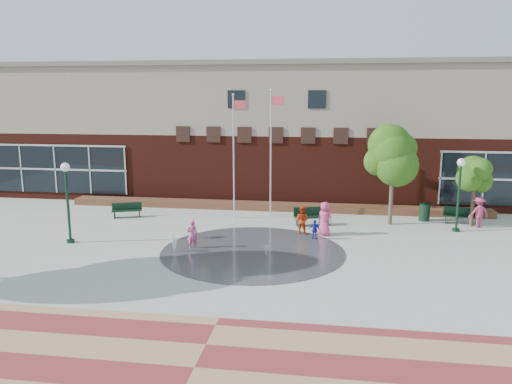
# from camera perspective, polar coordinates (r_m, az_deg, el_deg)

# --- Properties ---
(ground) EXTENTS (120.00, 120.00, 0.00)m
(ground) POSITION_cam_1_polar(r_m,az_deg,el_deg) (20.17, -1.70, -9.44)
(ground) COLOR #666056
(ground) RESTS_ON ground
(plaza_concrete) EXTENTS (46.00, 18.00, 0.01)m
(plaza_concrete) POSITION_cam_1_polar(r_m,az_deg,el_deg) (23.91, 0.00, -6.12)
(plaza_concrete) COLOR #A8A8A0
(plaza_concrete) RESTS_ON ground
(paver_band) EXTENTS (46.00, 6.00, 0.01)m
(paver_band) POSITION_cam_1_polar(r_m,az_deg,el_deg) (13.98, -7.05, -19.33)
(paver_band) COLOR maroon
(paver_band) RESTS_ON ground
(splash_pad) EXTENTS (8.40, 8.40, 0.01)m
(splash_pad) POSITION_cam_1_polar(r_m,az_deg,el_deg) (22.96, -0.37, -6.85)
(splash_pad) COLOR #383A3D
(splash_pad) RESTS_ON ground
(library_building) EXTENTS (44.40, 10.40, 9.20)m
(library_building) POSITION_cam_1_polar(r_m,az_deg,el_deg) (36.31, 3.16, 7.20)
(library_building) COLOR #4B170F
(library_building) RESTS_ON ground
(flower_bed) EXTENTS (26.00, 1.20, 0.40)m
(flower_bed) POSITION_cam_1_polar(r_m,az_deg,el_deg) (31.19, 2.06, -2.05)
(flower_bed) COLOR maroon
(flower_bed) RESTS_ON ground
(flagpole_left) EXTENTS (0.82, 0.27, 7.15)m
(flagpole_left) POSITION_cam_1_polar(r_m,az_deg,el_deg) (28.35, -2.50, 4.80)
(flagpole_left) COLOR silver
(flagpole_left) RESTS_ON ground
(flagpole_right) EXTENTS (0.86, 0.38, 7.41)m
(flagpole_right) POSITION_cam_1_polar(r_m,az_deg,el_deg) (29.07, 1.77, 5.27)
(flagpole_right) COLOR silver
(flagpole_right) RESTS_ON ground
(lamp_left) EXTENTS (0.41, 0.41, 3.92)m
(lamp_left) POSITION_cam_1_polar(r_m,az_deg,el_deg) (25.38, -20.78, -0.18)
(lamp_left) COLOR black
(lamp_left) RESTS_ON ground
(lamp_right) EXTENTS (0.41, 0.41, 3.87)m
(lamp_right) POSITION_cam_1_polar(r_m,az_deg,el_deg) (27.79, 22.21, 0.57)
(lamp_right) COLOR black
(lamp_right) RESTS_ON ground
(bench_left) EXTENTS (1.76, 1.02, 0.86)m
(bench_left) POSITION_cam_1_polar(r_m,az_deg,el_deg) (30.14, -14.52, -2.33)
(bench_left) COLOR black
(bench_left) RESTS_ON ground
(bench_mid) EXTENTS (2.07, 1.13, 1.00)m
(bench_mid) POSITION_cam_1_polar(r_m,az_deg,el_deg) (27.55, 6.44, -3.18)
(bench_mid) COLOR black
(bench_mid) RESTS_ON ground
(bench_right) EXTENTS (1.93, 0.90, 0.94)m
(bench_right) POSITION_cam_1_polar(r_m,az_deg,el_deg) (29.87, 22.37, -2.88)
(bench_right) COLOR black
(bench_right) RESTS_ON ground
(trash_can) EXTENTS (0.64, 0.64, 1.04)m
(trash_can) POSITION_cam_1_polar(r_m,az_deg,el_deg) (29.91, 18.70, -2.16)
(trash_can) COLOR black
(trash_can) RESTS_ON ground
(tree_mid) EXTENTS (3.11, 3.11, 5.24)m
(tree_mid) POSITION_cam_1_polar(r_m,az_deg,el_deg) (27.96, 15.42, 3.99)
(tree_mid) COLOR #423529
(tree_mid) RESTS_ON ground
(tree_small_right) EXTENTS (2.26, 2.26, 3.87)m
(tree_small_right) POSITION_cam_1_polar(r_m,az_deg,el_deg) (29.13, 23.76, 1.74)
(tree_small_right) COLOR #423529
(tree_small_right) RESTS_ON ground
(water_jet_a) EXTENTS (0.38, 0.38, 0.74)m
(water_jet_a) POSITION_cam_1_polar(r_m,az_deg,el_deg) (23.15, -9.28, -6.85)
(water_jet_a) COLOR white
(water_jet_a) RESTS_ON ground
(water_jet_b) EXTENTS (0.23, 0.23, 0.52)m
(water_jet_b) POSITION_cam_1_polar(r_m,az_deg,el_deg) (22.18, 1.15, -7.51)
(water_jet_b) COLOR white
(water_jet_b) RESTS_ON ground
(child_splash) EXTENTS (0.58, 0.48, 1.36)m
(child_splash) POSITION_cam_1_polar(r_m,az_deg,el_deg) (23.43, -7.30, -4.84)
(child_splash) COLOR #D74C8D
(child_splash) RESTS_ON ground
(adult_red) EXTENTS (0.88, 0.79, 1.50)m
(adult_red) POSITION_cam_1_polar(r_m,az_deg,el_deg) (25.69, 5.28, -3.22)
(adult_red) COLOR red
(adult_red) RESTS_ON ground
(adult_pink) EXTENTS (1.02, 0.93, 1.75)m
(adult_pink) POSITION_cam_1_polar(r_m,az_deg,el_deg) (25.58, 7.86, -3.05)
(adult_pink) COLOR #DF417A
(adult_pink) RESTS_ON ground
(child_blue) EXTENTS (0.64, 0.41, 1.01)m
(child_blue) POSITION_cam_1_polar(r_m,az_deg,el_deg) (24.85, 6.75, -4.33)
(child_blue) COLOR #1B169E
(child_blue) RESTS_ON ground
(person_bench) EXTENTS (1.25, 0.94, 1.72)m
(person_bench) POSITION_cam_1_polar(r_m,az_deg,el_deg) (29.40, 24.10, -2.12)
(person_bench) COLOR #C03961
(person_bench) RESTS_ON ground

